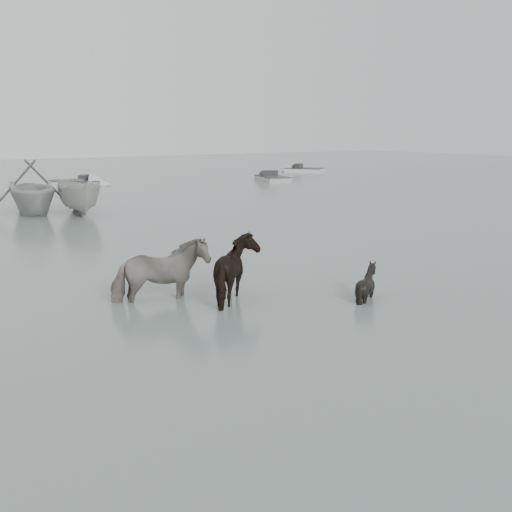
# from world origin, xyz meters

# --- Properties ---
(ground) EXTENTS (140.00, 140.00, 0.00)m
(ground) POSITION_xyz_m (0.00, 0.00, 0.00)
(ground) COLOR #505F5A
(ground) RESTS_ON ground
(pony_pinto) EXTENTS (2.27, 1.37, 1.80)m
(pony_pinto) POSITION_xyz_m (-0.81, 1.71, 0.90)
(pony_pinto) COLOR black
(pony_pinto) RESTS_ON ground
(pony_dark) EXTENTS (1.80, 1.96, 1.63)m
(pony_dark) POSITION_xyz_m (0.70, 0.80, 0.82)
(pony_dark) COLOR black
(pony_dark) RESTS_ON ground
(pony_black) EXTENTS (1.16, 1.06, 1.13)m
(pony_black) POSITION_xyz_m (3.18, -0.65, 0.57)
(pony_black) COLOR black
(pony_black) RESTS_ON ground
(rowboat_trail) EXTENTS (4.81, 5.39, 2.57)m
(rowboat_trail) POSITION_xyz_m (0.66, 18.28, 1.29)
(rowboat_trail) COLOR #A4A6A4
(rowboat_trail) RESTS_ON ground
(boat_small) EXTENTS (2.38, 4.69, 1.73)m
(boat_small) POSITION_xyz_m (2.40, 17.06, 0.87)
(boat_small) COLOR #A7A8A3
(boat_small) RESTS_ON ground
(skiff_port) EXTENTS (2.85, 5.13, 0.75)m
(skiff_port) POSITION_xyz_m (19.56, 26.79, 0.38)
(skiff_port) COLOR #949795
(skiff_port) RESTS_ON ground
(skiff_mid) EXTENTS (4.87, 3.98, 0.75)m
(skiff_mid) POSITION_xyz_m (6.59, 30.80, 0.38)
(skiff_mid) COLOR #9FA19F
(skiff_mid) RESTS_ON ground
(skiff_star) EXTENTS (3.90, 4.48, 0.75)m
(skiff_star) POSITION_xyz_m (27.13, 32.90, 0.38)
(skiff_star) COLOR beige
(skiff_star) RESTS_ON ground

